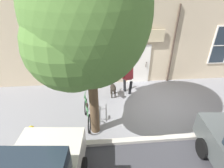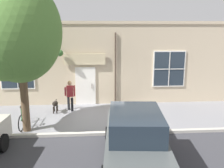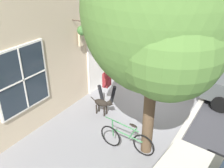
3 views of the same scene
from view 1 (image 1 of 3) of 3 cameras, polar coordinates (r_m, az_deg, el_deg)
The scene contains 7 objects.
ground_plane at distance 8.22m, azimuth 15.28°, elevation -6.46°, with size 90.00×90.00×0.00m, color gray.
storefront_facade at distance 9.23m, azimuth 12.50°, elevation 13.93°, with size 0.95×18.00×4.55m.
pedestrian_walking at distance 8.32m, azimuth 5.23°, elevation 2.66°, with size 0.71×0.55×1.58m.
dog_on_leash at distance 8.20m, azimuth 0.40°, elevation -1.44°, with size 0.97×0.27×0.69m.
street_tree_by_curb at distance 4.77m, azimuth -8.91°, elevation 19.73°, with size 3.63×3.26×6.07m.
leaning_bicycle at distance 6.90m, azimuth -8.04°, elevation -9.57°, with size 1.73×0.25×1.01m.
fire_hydrant at distance 6.57m, azimuth -24.37°, elevation -14.88°, with size 0.34×0.20×0.77m.
Camera 1 is at (6.13, -2.70, 4.76)m, focal length 28.00 mm.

